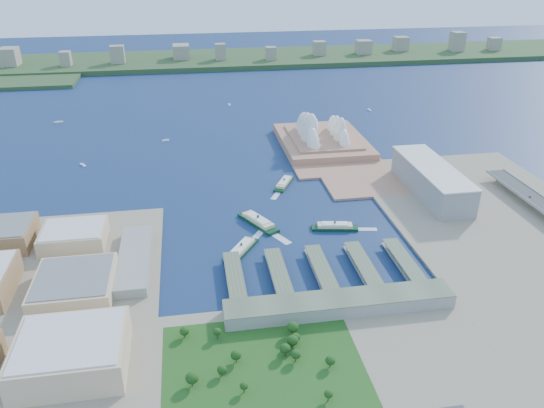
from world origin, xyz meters
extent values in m
plane|color=#0F1C48|center=(0.00, 0.00, 0.00)|extent=(3000.00, 3000.00, 0.00)
cube|color=gray|center=(-250.00, -105.00, 1.50)|extent=(220.00, 390.00, 3.00)
cube|color=gray|center=(0.00, -210.00, 1.50)|extent=(720.00, 180.00, 3.00)
cube|color=gray|center=(240.00, -50.00, 1.50)|extent=(240.00, 500.00, 3.00)
cube|color=#A4725A|center=(107.50, 260.00, 1.50)|extent=(135.00, 220.00, 3.00)
cube|color=#2D4926|center=(0.00, 980.00, 6.00)|extent=(2200.00, 260.00, 12.00)
cube|color=gray|center=(195.00, 80.00, 20.50)|extent=(45.00, 155.00, 35.00)
cube|color=gray|center=(15.00, -135.00, 9.00)|extent=(200.00, 28.00, 12.00)
imported|color=slate|center=(296.00, 24.31, 15.44)|extent=(1.64, 4.04, 1.17)
camera|label=1|loc=(-102.58, -492.15, 287.84)|focal=35.00mm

